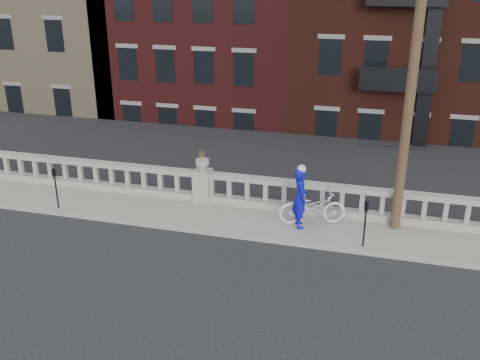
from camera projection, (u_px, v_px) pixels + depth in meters
The scene contains 10 objects.
ground at pixel (156, 263), 14.43m from camera, with size 120.00×120.00×0.00m, color black.
sidewalk at pixel (194, 214), 17.09m from camera, with size 32.00×2.20×0.15m, color gray.
balustrade at pixel (203, 187), 17.74m from camera, with size 28.00×0.34×1.03m.
planter_pedestal at pixel (203, 182), 17.67m from camera, with size 0.55×0.55×1.76m.
lower_level at pixel (308, 49), 33.98m from camera, with size 80.00×44.00×20.80m.
utility_pole at pixel (415, 56), 14.20m from camera, with size 1.60×0.28×10.00m.
parking_meter_b at pixel (55, 184), 17.06m from camera, with size 0.10×0.09×1.36m.
parking_meter_c at pixel (365, 219), 14.68m from camera, with size 0.10×0.09×1.36m.
bicycle at pixel (312, 207), 16.17m from camera, with size 0.71×2.02×1.06m, color silver.
cyclist at pixel (300, 198), 15.81m from camera, with size 0.68×0.45×1.86m, color #0C0BB2.
Camera 1 is at (5.52, -11.54, 7.40)m, focal length 40.00 mm.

